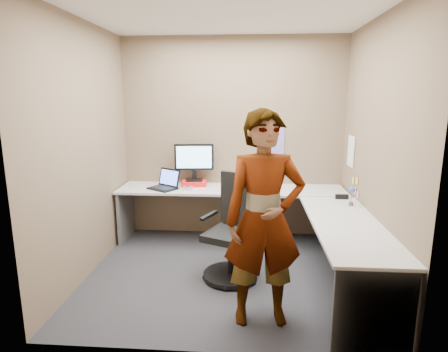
# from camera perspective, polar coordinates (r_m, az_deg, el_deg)

# --- Properties ---
(ground) EXTENTS (3.00, 3.00, 0.00)m
(ground) POSITION_cam_1_polar(r_m,az_deg,el_deg) (4.26, 0.33, -14.67)
(ground) COLOR #242328
(ground) RESTS_ON ground
(wall_back) EXTENTS (3.00, 0.00, 3.00)m
(wall_back) POSITION_cam_1_polar(r_m,az_deg,el_deg) (5.14, 1.32, 5.71)
(wall_back) COLOR brown
(wall_back) RESTS_ON ground
(wall_right) EXTENTS (0.00, 2.70, 2.70)m
(wall_right) POSITION_cam_1_polar(r_m,az_deg,el_deg) (4.04, 22.14, 3.10)
(wall_right) COLOR brown
(wall_right) RESTS_ON ground
(wall_left) EXTENTS (0.00, 2.70, 2.70)m
(wall_left) POSITION_cam_1_polar(r_m,az_deg,el_deg) (4.22, -20.45, 3.58)
(wall_left) COLOR brown
(wall_left) RESTS_ON ground
(ceiling) EXTENTS (3.00, 3.00, 0.00)m
(ceiling) POSITION_cam_1_polar(r_m,az_deg,el_deg) (3.89, 0.38, 23.68)
(ceiling) COLOR white
(ceiling) RESTS_ON wall_back
(desk) EXTENTS (2.98, 2.58, 0.73)m
(desk) POSITION_cam_1_polar(r_m,az_deg,el_deg) (4.39, 6.40, -5.62)
(desk) COLOR silver
(desk) RESTS_ON ground
(paper_ream) EXTENTS (0.35, 0.28, 0.07)m
(paper_ream) POSITION_cam_1_polar(r_m,az_deg,el_deg) (5.10, -4.56, -1.07)
(paper_ream) COLOR red
(paper_ream) RESTS_ON desk
(monitor) EXTENTS (0.53, 0.18, 0.50)m
(monitor) POSITION_cam_1_polar(r_m,az_deg,el_deg) (5.05, -4.58, 2.58)
(monitor) COLOR black
(monitor) RESTS_ON paper_ream
(laptop) EXTENTS (0.45, 0.44, 0.25)m
(laptop) POSITION_cam_1_polar(r_m,az_deg,el_deg) (4.97, -8.90, -1.15)
(laptop) COLOR black
(laptop) RESTS_ON desk
(trackball_mouse) EXTENTS (0.12, 0.08, 0.07)m
(trackball_mouse) POSITION_cam_1_polar(r_m,az_deg,el_deg) (4.86, -5.53, -1.82)
(trackball_mouse) COLOR #B7B7BC
(trackball_mouse) RESTS_ON desk
(origami) EXTENTS (0.10, 0.10, 0.06)m
(origami) POSITION_cam_1_polar(r_m,az_deg,el_deg) (4.69, 3.25, -2.23)
(origami) COLOR white
(origami) RESTS_ON desk
(stapler) EXTENTS (0.15, 0.05, 0.05)m
(stapler) POSITION_cam_1_polar(r_m,az_deg,el_deg) (4.63, 17.51, -3.03)
(stapler) COLOR black
(stapler) RESTS_ON desk
(flower) EXTENTS (0.07, 0.07, 0.22)m
(flower) POSITION_cam_1_polar(r_m,az_deg,el_deg) (4.36, 18.87, -2.47)
(flower) COLOR brown
(flower) RESTS_ON desk
(calendar_purple) EXTENTS (0.30, 0.01, 0.40)m
(calendar_purple) POSITION_cam_1_polar(r_m,az_deg,el_deg) (5.13, 7.48, 5.05)
(calendar_purple) COLOR #846BB7
(calendar_purple) RESTS_ON wall_back
(calendar_white) EXTENTS (0.01, 0.28, 0.38)m
(calendar_white) POSITION_cam_1_polar(r_m,az_deg,el_deg) (4.91, 18.77, 3.60)
(calendar_white) COLOR white
(calendar_white) RESTS_ON wall_right
(sticky_note_a) EXTENTS (0.01, 0.07, 0.07)m
(sticky_note_a) POSITION_cam_1_polar(r_m,az_deg,el_deg) (4.62, 19.58, -0.72)
(sticky_note_a) COLOR #F2E059
(sticky_note_a) RESTS_ON wall_right
(sticky_note_b) EXTENTS (0.01, 0.07, 0.07)m
(sticky_note_b) POSITION_cam_1_polar(r_m,az_deg,el_deg) (4.70, 19.31, -2.14)
(sticky_note_b) COLOR pink
(sticky_note_b) RESTS_ON wall_right
(sticky_note_c) EXTENTS (0.01, 0.07, 0.07)m
(sticky_note_c) POSITION_cam_1_polar(r_m,az_deg,el_deg) (4.59, 19.68, -2.74)
(sticky_note_c) COLOR pink
(sticky_note_c) RESTS_ON wall_right
(sticky_note_d) EXTENTS (0.01, 0.07, 0.07)m
(sticky_note_d) POSITION_cam_1_polar(r_m,az_deg,el_deg) (4.77, 19.09, -0.68)
(sticky_note_d) COLOR #F2E059
(sticky_note_d) RESTS_ON wall_right
(office_chair) EXTENTS (0.64, 0.64, 1.10)m
(office_chair) POSITION_cam_1_polar(r_m,az_deg,el_deg) (4.04, 1.44, -9.25)
(office_chair) COLOR black
(office_chair) RESTS_ON ground
(person) EXTENTS (0.72, 0.52, 1.83)m
(person) POSITION_cam_1_polar(r_m,az_deg,el_deg) (3.14, 6.13, -6.65)
(person) COLOR #999399
(person) RESTS_ON ground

